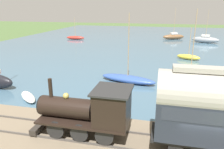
% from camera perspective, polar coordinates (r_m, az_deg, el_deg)
% --- Properties ---
extents(harbor_water, '(80.00, 80.00, 0.01)m').
position_cam_1_polar(harbor_water, '(54.51, 15.58, 8.31)').
color(harbor_water, '#426075').
rests_on(harbor_water, ground).
extents(steam_locomotive, '(2.30, 5.93, 3.36)m').
position_cam_1_polar(steam_locomotive, '(12.88, -5.36, -8.92)').
color(steam_locomotive, black).
rests_on(steam_locomotive, rail_embankment).
extents(sailboat_brown, '(3.86, 5.84, 7.72)m').
position_cam_1_polar(sailboat_brown, '(58.39, 15.76, 9.54)').
color(sailboat_brown, brown).
rests_on(sailboat_brown, harbor_water).
extents(sailboat_gray, '(3.24, 6.16, 7.38)m').
position_cam_1_polar(sailboat_gray, '(54.94, 23.19, 8.43)').
color(sailboat_gray, gray).
rests_on(sailboat_gray, harbor_water).
extents(sailboat_blue, '(2.93, 6.40, 7.32)m').
position_cam_1_polar(sailboat_blue, '(23.75, 4.15, -1.08)').
color(sailboat_blue, '#335199').
rests_on(sailboat_blue, harbor_water).
extents(sailboat_navy, '(2.49, 4.33, 7.72)m').
position_cam_1_polar(sailboat_navy, '(26.00, 19.73, -0.17)').
color(sailboat_navy, '#192347').
rests_on(sailboat_navy, harbor_water).
extents(sailboat_red, '(1.37, 4.75, 5.44)m').
position_cam_1_polar(sailboat_red, '(56.74, -9.55, 9.49)').
color(sailboat_red, '#B72D23').
rests_on(sailboat_red, harbor_water).
extents(sailboat_yellow, '(2.25, 3.69, 4.97)m').
position_cam_1_polar(sailboat_yellow, '(36.15, 19.33, 4.39)').
color(sailboat_yellow, gold).
rests_on(sailboat_yellow, harbor_water).
extents(rowboat_far_out, '(2.65, 2.79, 0.50)m').
position_cam_1_polar(rowboat_far_out, '(20.82, -21.06, -5.47)').
color(rowboat_far_out, silver).
rests_on(rowboat_far_out, harbor_water).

